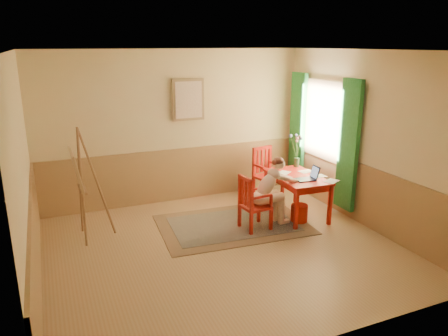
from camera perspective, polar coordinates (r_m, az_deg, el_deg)
name	(u,v)px	position (r m, az deg, el deg)	size (l,w,h in m)	color
room	(223,156)	(5.86, -0.14, 1.63)	(5.04, 4.54, 2.84)	tan
wainscot	(204,199)	(6.84, -2.74, -4.12)	(5.00, 4.50, 1.00)	tan
window	(322,132)	(7.98, 12.92, 4.77)	(0.12, 2.01, 2.20)	white
wall_portrait	(188,100)	(7.88, -4.78, 9.07)	(0.60, 0.05, 0.76)	#98764D
rug	(233,224)	(7.12, 1.21, -7.53)	(2.51, 1.77, 0.02)	#8C7251
table	(297,181)	(7.40, 9.71, -1.68)	(0.77, 1.23, 0.72)	red
chair_left	(253,203)	(6.80, 3.88, -4.70)	(0.45, 0.44, 0.91)	red
chair_back	(267,173)	(8.23, 5.70, -0.68)	(0.51, 0.52, 0.99)	red
figure	(271,189)	(6.92, 6.24, -2.79)	(0.86, 0.40, 1.14)	beige
laptop	(308,177)	(7.18, 11.20, -1.19)	(0.38, 0.24, 0.22)	#1E2338
papers	(310,175)	(7.43, 11.36, -0.95)	(0.78, 1.00, 0.00)	white
vase	(296,152)	(7.86, 9.65, 2.17)	(0.22, 0.31, 0.61)	#3F724C
wastebasket	(299,213)	(7.30, 10.01, -5.97)	(0.28, 0.28, 0.30)	#B21A0B
easel	(79,174)	(6.65, -18.77, -0.78)	(0.58, 0.77, 1.74)	olive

